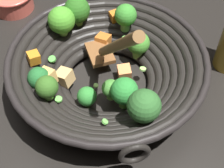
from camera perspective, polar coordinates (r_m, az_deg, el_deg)
name	(u,v)px	position (r m, az deg, el deg)	size (l,w,h in m)	color
ground_plane	(108,85)	(0.74, -0.71, -0.22)	(4.00, 4.00, 0.00)	black
wok	(107,66)	(0.70, -0.90, 2.95)	(0.41, 0.41, 0.28)	black
prep_bowl	(12,0)	(0.95, -16.31, 13.36)	(0.11, 0.11, 0.05)	#D15647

